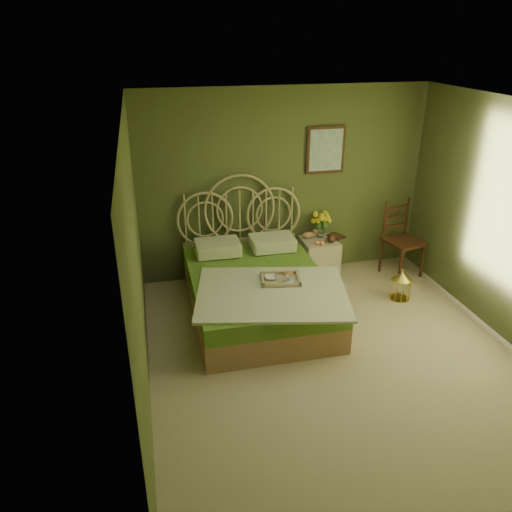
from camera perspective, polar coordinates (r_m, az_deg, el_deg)
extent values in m
plane|color=#CBB893|center=(5.57, 9.37, -11.48)|extent=(4.50, 4.50, 0.00)
plane|color=silver|center=(4.57, 11.66, 15.96)|extent=(4.50, 4.50, 0.00)
plane|color=#535B30|center=(6.92, 3.21, 8.19)|extent=(4.00, 0.00, 4.00)
plane|color=#535B30|center=(4.56, -13.44, -1.41)|extent=(0.00, 4.50, 4.50)
cube|color=#371C0F|center=(6.96, 7.96, 11.92)|extent=(0.54, 0.03, 0.64)
cube|color=silver|center=(6.95, 8.01, 11.89)|extent=(0.46, 0.01, 0.56)
cube|color=tan|center=(6.19, 0.21, -5.36)|extent=(1.59, 2.12, 0.32)
cube|color=olive|center=(6.06, 0.21, -3.19)|extent=(1.59, 2.12, 0.21)
cube|color=white|center=(5.61, 1.82, -4.25)|extent=(1.90, 1.59, 0.03)
cube|color=white|center=(6.57, -4.42, 0.98)|extent=(0.58, 0.42, 0.17)
cube|color=white|center=(6.71, 1.85, 1.55)|extent=(0.58, 0.42, 0.17)
cube|color=tan|center=(5.85, 2.82, -2.92)|extent=(0.50, 0.42, 0.04)
ellipsoid|color=#B77A38|center=(5.93, 3.71, -1.98)|extent=(0.12, 0.07, 0.05)
cube|color=#F4E5C7|center=(7.18, 7.20, -0.16)|extent=(0.48, 0.48, 0.53)
cylinder|color=silver|center=(7.16, 7.41, 2.84)|extent=(0.10, 0.10, 0.18)
ellipsoid|color=tan|center=(7.10, 6.05, 2.37)|extent=(0.21, 0.11, 0.10)
sphere|color=#FD9362|center=(6.91, 6.98, 1.54)|extent=(0.07, 0.07, 0.07)
sphere|color=#FD9362|center=(6.91, 7.56, 1.52)|extent=(0.07, 0.07, 0.07)
cube|color=#371C0F|center=(7.34, 16.52, 1.58)|extent=(0.58, 0.58, 0.05)
cylinder|color=#371C0F|center=(7.18, 15.62, -1.03)|extent=(0.04, 0.04, 0.51)
cylinder|color=#371C0F|center=(7.38, 18.40, -0.71)|extent=(0.04, 0.04, 0.51)
cylinder|color=#371C0F|center=(7.51, 14.21, 0.27)|extent=(0.04, 0.04, 0.51)
cylinder|color=#371C0F|center=(7.69, 16.91, 0.54)|extent=(0.04, 0.04, 0.51)
cube|color=#371C0F|center=(7.40, 16.04, 4.19)|extent=(0.40, 0.14, 0.56)
cylinder|color=gold|center=(6.87, 16.04, -4.65)|extent=(0.25, 0.25, 0.01)
cylinder|color=gold|center=(6.81, 16.17, -3.64)|extent=(0.25, 0.25, 0.28)
cone|color=gold|center=(6.72, 16.36, -2.20)|extent=(0.25, 0.25, 0.10)
imported|color=#381E0F|center=(7.15, 8.63, 2.06)|extent=(0.26, 0.30, 0.02)
imported|color=#472819|center=(7.14, 8.63, 2.19)|extent=(0.20, 0.24, 0.02)
imported|color=white|center=(5.85, 1.75, -2.47)|extent=(0.18, 0.18, 0.04)
imported|color=white|center=(5.79, 3.75, -2.61)|extent=(0.09, 0.09, 0.07)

